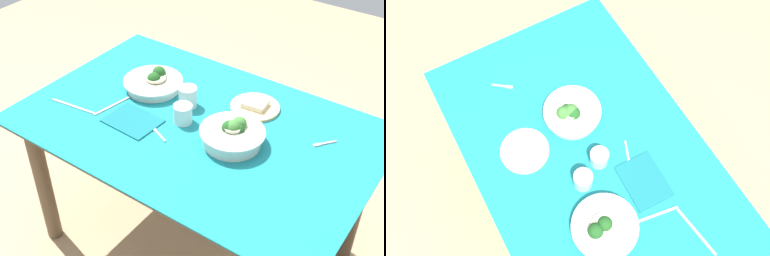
% 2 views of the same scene
% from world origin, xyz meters
% --- Properties ---
extents(ground_plane, '(6.00, 6.00, 0.00)m').
position_xyz_m(ground_plane, '(0.00, 0.00, 0.00)').
color(ground_plane, tan).
extents(dining_table, '(1.39, 0.91, 0.71)m').
position_xyz_m(dining_table, '(0.00, 0.00, 0.60)').
color(dining_table, '#197A84').
rests_on(dining_table, ground_plane).
extents(broccoli_bowl_far, '(0.26, 0.26, 0.09)m').
position_xyz_m(broccoli_bowl_far, '(-0.30, 0.10, 0.74)').
color(broccoli_bowl_far, silver).
rests_on(broccoli_bowl_far, dining_table).
extents(broccoli_bowl_near, '(0.24, 0.24, 0.10)m').
position_xyz_m(broccoli_bowl_near, '(0.17, -0.02, 0.75)').
color(broccoli_bowl_near, silver).
rests_on(broccoli_bowl_near, dining_table).
extents(bread_side_plate, '(0.20, 0.20, 0.03)m').
position_xyz_m(bread_side_plate, '(0.13, 0.22, 0.72)').
color(bread_side_plate, '#D6B27A').
rests_on(bread_side_plate, dining_table).
extents(water_glass_center, '(0.08, 0.08, 0.08)m').
position_xyz_m(water_glass_center, '(-0.05, -0.02, 0.75)').
color(water_glass_center, silver).
rests_on(water_glass_center, dining_table).
extents(water_glass_side, '(0.08, 0.08, 0.09)m').
position_xyz_m(water_glass_side, '(-0.10, 0.08, 0.76)').
color(water_glass_side, silver).
rests_on(water_glass_side, dining_table).
extents(fork_by_far_bowl, '(0.07, 0.08, 0.00)m').
position_xyz_m(fork_by_far_bowl, '(0.46, 0.17, 0.72)').
color(fork_by_far_bowl, '#B7B7BC').
rests_on(fork_by_far_bowl, dining_table).
extents(fork_by_near_bowl, '(0.10, 0.05, 0.00)m').
position_xyz_m(fork_by_near_bowl, '(-0.08, -0.14, 0.72)').
color(fork_by_near_bowl, '#B7B7BC').
rests_on(fork_by_near_bowl, dining_table).
extents(table_knife_left, '(0.21, 0.04, 0.00)m').
position_xyz_m(table_knife_left, '(-0.48, -0.20, 0.71)').
color(table_knife_left, '#B7B7BC').
rests_on(table_knife_left, dining_table).
extents(table_knife_right, '(0.04, 0.18, 0.00)m').
position_xyz_m(table_knife_right, '(-0.35, -0.10, 0.71)').
color(table_knife_right, '#B7B7BC').
rests_on(table_knife_right, dining_table).
extents(napkin_folded_upper, '(0.21, 0.17, 0.01)m').
position_xyz_m(napkin_folded_upper, '(-0.21, -0.14, 0.72)').
color(napkin_folded_upper, '#156870').
rests_on(napkin_folded_upper, dining_table).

